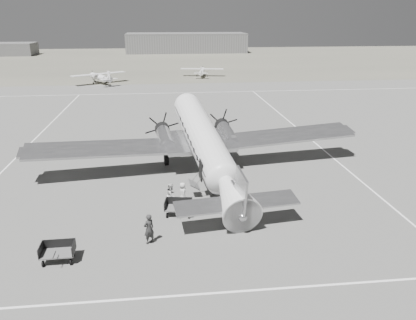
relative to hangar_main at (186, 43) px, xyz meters
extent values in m
plane|color=slate|center=(-5.00, -120.00, -3.30)|extent=(260.00, 260.00, 0.00)
cube|color=white|center=(-5.00, -134.00, -3.29)|extent=(60.00, 0.15, 0.01)
cube|color=white|center=(7.00, -120.00, -3.29)|extent=(0.15, 80.00, 0.01)
cube|color=white|center=(-23.00, -110.00, -3.29)|extent=(0.15, 60.00, 0.01)
cube|color=white|center=(-5.00, -80.00, -3.29)|extent=(90.00, 0.15, 0.01)
cube|color=#676557|center=(-5.00, -25.00, -3.30)|extent=(260.00, 90.00, 0.01)
cube|color=slate|center=(0.00, 0.00, -0.30)|extent=(42.00, 14.00, 6.00)
cube|color=#555555|center=(0.00, 0.00, 3.00)|extent=(42.00, 14.00, 0.60)
cube|color=#555555|center=(-60.00, -5.00, -1.30)|extent=(18.00, 10.00, 4.00)
imported|color=#2A2A2A|center=(-9.97, -128.96, -2.36)|extent=(0.82, 0.77, 1.89)
imported|color=#B9B9B7|center=(-8.54, -124.23, -2.42)|extent=(0.94, 1.04, 1.76)
imported|color=silver|center=(-7.71, -123.72, -2.51)|extent=(0.63, 0.85, 1.57)
camera|label=1|loc=(-8.82, -150.30, 9.56)|focal=35.00mm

